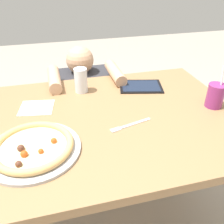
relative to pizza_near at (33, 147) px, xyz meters
The scene contains 9 objects.
ground_plane 0.83m from the pizza_near, 30.56° to the left, with size 8.00×8.00×0.00m, color #9E9384.
dining_table 0.35m from the pizza_near, 30.56° to the left, with size 1.37×0.92×0.75m.
pizza_near is the anchor object (origin of this frame).
drink_cup_colored 0.87m from the pizza_near, ahead, with size 0.08×0.08×0.21m.
water_cup_clear 0.52m from the pizza_near, 60.90° to the left, with size 0.07×0.07×0.13m.
paper_napkin 0.33m from the pizza_near, 88.40° to the left, with size 0.16×0.14×0.00m, color white.
fork 0.41m from the pizza_near, ahead, with size 0.20×0.07×0.00m.
tablet 0.72m from the pizza_near, 35.59° to the left, with size 0.27×0.22×0.01m.
diner_seated 0.94m from the pizza_near, 69.71° to the left, with size 0.44×0.53×0.89m.
Camera 1 is at (-0.17, -0.93, 1.37)m, focal length 39.30 mm.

